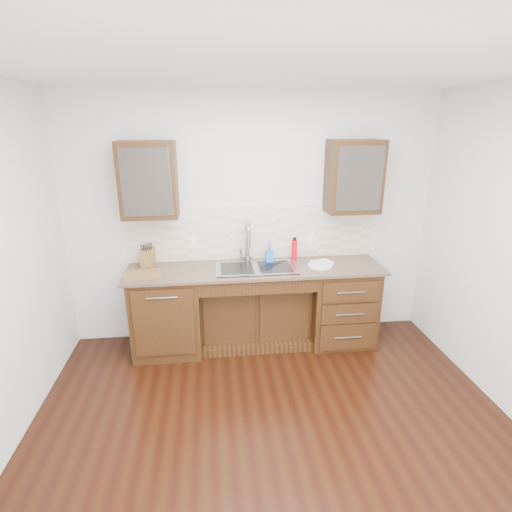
{
  "coord_description": "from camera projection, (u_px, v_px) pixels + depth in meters",
  "views": [
    {
      "loc": [
        -0.45,
        -2.49,
        2.38
      ],
      "look_at": [
        0.0,
        1.4,
        1.05
      ],
      "focal_mm": 28.0,
      "sensor_mm": 36.0,
      "label": 1
    }
  ],
  "objects": [
    {
      "name": "cup_right_b",
      "position": [
        360.0,
        181.0,
        4.19
      ],
      "size": [
        0.12,
        0.12,
        0.1
      ],
      "primitive_type": "imported",
      "rotation": [
        0.0,
        0.0,
        0.17
      ],
      "color": "white",
      "rests_on": "upper_cabinet_right"
    },
    {
      "name": "ceiling",
      "position": [
        284.0,
        52.0,
        2.27
      ],
      "size": [
        4.0,
        3.5,
        0.1
      ],
      "primitive_type": "cube",
      "color": "white",
      "rests_on": "wall_back"
    },
    {
      "name": "wall_back",
      "position": [
        252.0,
        219.0,
        4.41
      ],
      "size": [
        4.0,
        0.1,
        2.7
      ],
      "primitive_type": "cube",
      "color": "silver",
      "rests_on": "ground"
    },
    {
      "name": "base_cabinet_right",
      "position": [
        340.0,
        303.0,
        4.47
      ],
      "size": [
        0.7,
        0.62,
        0.88
      ],
      "primitive_type": "cube",
      "color": "#593014",
      "rests_on": "ground"
    },
    {
      "name": "ground",
      "position": [
        276.0,
        443.0,
        3.17
      ],
      "size": [
        4.0,
        3.5,
        0.1
      ],
      "primitive_type": "cube",
      "color": "black"
    },
    {
      "name": "backsplash",
      "position": [
        252.0,
        233.0,
        4.4
      ],
      "size": [
        2.7,
        0.02,
        0.59
      ],
      "primitive_type": "cube",
      "color": "beige",
      "rests_on": "wall_back"
    },
    {
      "name": "filter_tap",
      "position": [
        270.0,
        250.0,
        4.4
      ],
      "size": [
        0.02,
        0.02,
        0.24
      ],
      "primitive_type": "cylinder",
      "color": "#999993",
      "rests_on": "countertop"
    },
    {
      "name": "sink",
      "position": [
        256.0,
        276.0,
        4.22
      ],
      "size": [
        0.84,
        0.46,
        0.19
      ],
      "primitive_type": "cube",
      "color": "#9E9EA5",
      "rests_on": "countertop"
    },
    {
      "name": "cup_left_b",
      "position": [
        157.0,
        185.0,
        3.97
      ],
      "size": [
        0.12,
        0.12,
        0.09
      ],
      "primitive_type": "imported",
      "rotation": [
        0.0,
        0.0,
        0.29
      ],
      "color": "silver",
      "rests_on": "upper_cabinet_left"
    },
    {
      "name": "cup_right_a",
      "position": [
        348.0,
        182.0,
        4.18
      ],
      "size": [
        0.15,
        0.15,
        0.1
      ],
      "primitive_type": "imported",
      "rotation": [
        0.0,
        0.0,
        -0.26
      ],
      "color": "white",
      "rests_on": "upper_cabinet_right"
    },
    {
      "name": "base_cabinet_center",
      "position": [
        255.0,
        311.0,
        4.48
      ],
      "size": [
        1.2,
        0.44,
        0.7
      ],
      "primitive_type": "cube",
      "color": "#593014",
      "rests_on": "ground"
    },
    {
      "name": "plate",
      "position": [
        320.0,
        266.0,
        4.24
      ],
      "size": [
        0.3,
        0.3,
        0.01
      ],
      "primitive_type": "cylinder",
      "rotation": [
        0.0,
        0.0,
        -0.18
      ],
      "color": "silver",
      "rests_on": "countertop"
    },
    {
      "name": "soap_bottle",
      "position": [
        269.0,
        254.0,
        4.34
      ],
      "size": [
        0.08,
        0.09,
        0.18
      ],
      "primitive_type": "imported",
      "rotation": [
        0.0,
        0.0,
        0.05
      ],
      "color": "blue",
      "rests_on": "countertop"
    },
    {
      "name": "upper_cabinet_left",
      "position": [
        149.0,
        180.0,
        3.94
      ],
      "size": [
        0.55,
        0.34,
        0.75
      ],
      "primitive_type": "cube",
      "color": "#593014",
      "rests_on": "wall_back"
    },
    {
      "name": "outlet_left",
      "position": [
        193.0,
        243.0,
        4.35
      ],
      "size": [
        0.08,
        0.01,
        0.12
      ],
      "primitive_type": "cube",
      "color": "white",
      "rests_on": "backsplash"
    },
    {
      "name": "cup_left_a",
      "position": [
        138.0,
        186.0,
        3.95
      ],
      "size": [
        0.11,
        0.11,
        0.09
      ],
      "primitive_type": "imported",
      "rotation": [
        0.0,
        0.0,
        -0.02
      ],
      "color": "white",
      "rests_on": "upper_cabinet_left"
    },
    {
      "name": "dish_towel",
      "position": [
        322.0,
        263.0,
        4.25
      ],
      "size": [
        0.25,
        0.22,
        0.03
      ],
      "primitive_type": "cube",
      "rotation": [
        0.0,
        0.0,
        0.33
      ],
      "color": "silver",
      "rests_on": "plate"
    },
    {
      "name": "knife_block",
      "position": [
        148.0,
        258.0,
        4.21
      ],
      "size": [
        0.14,
        0.19,
        0.2
      ],
      "primitive_type": "cube",
      "rotation": [
        0.0,
        0.0,
        -0.21
      ],
      "color": "#A6874D",
      "rests_on": "countertop"
    },
    {
      "name": "upper_cabinet_right",
      "position": [
        354.0,
        177.0,
        4.17
      ],
      "size": [
        0.55,
        0.34,
        0.75
      ],
      "primitive_type": "cube",
      "color": "#593014",
      "rests_on": "wall_back"
    },
    {
      "name": "base_cabinet_left",
      "position": [
        167.0,
        312.0,
        4.26
      ],
      "size": [
        0.7,
        0.62,
        0.88
      ],
      "primitive_type": "cube",
      "color": "#593014",
      "rests_on": "ground"
    },
    {
      "name": "water_bottle",
      "position": [
        294.0,
        250.0,
        4.41
      ],
      "size": [
        0.08,
        0.08,
        0.23
      ],
      "primitive_type": "cylinder",
      "rotation": [
        0.0,
        0.0,
        -0.31
      ],
      "color": "red",
      "rests_on": "countertop"
    },
    {
      "name": "outlet_right",
      "position": [
        310.0,
        239.0,
        4.49
      ],
      "size": [
        0.08,
        0.01,
        0.12
      ],
      "primitive_type": "cube",
      "color": "white",
      "rests_on": "backsplash"
    },
    {
      "name": "countertop",
      "position": [
        256.0,
        269.0,
        4.21
      ],
      "size": [
        2.7,
        0.65,
        0.03
      ],
      "primitive_type": "cube",
      "color": "#84705B",
      "rests_on": "base_cabinet_left"
    },
    {
      "name": "cutting_board",
      "position": [
        142.0,
        275.0,
        3.99
      ],
      "size": [
        0.42,
        0.34,
        0.02
      ],
      "primitive_type": "cube",
      "rotation": [
        0.0,
        0.0,
        0.21
      ],
      "color": "brown",
      "rests_on": "countertop"
    },
    {
      "name": "faucet",
      "position": [
        247.0,
        244.0,
        4.33
      ],
      "size": [
        0.04,
        0.04,
        0.4
      ],
      "primitive_type": "cylinder",
      "color": "#999993",
      "rests_on": "countertop"
    }
  ]
}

